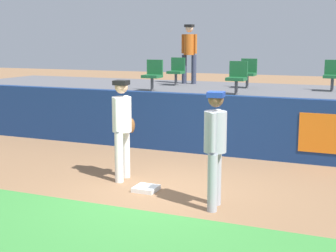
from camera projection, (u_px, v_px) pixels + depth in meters
ground_plane at (157, 194)px, 8.38m from camera, size 60.00×60.00×0.00m
grass_foreground_strip at (87, 243)px, 6.35m from camera, size 18.00×2.80×0.01m
first_base at (146, 189)px, 8.56m from camera, size 0.40×0.40×0.08m
player_fielder_home at (122, 123)px, 9.08m from camera, size 0.39×0.60×1.89m
player_runner_visitor at (215, 142)px, 7.51m from camera, size 0.39×0.52×1.85m
field_wall at (214, 125)px, 11.19m from camera, size 18.00×0.26×1.40m
bleacher_platform at (242, 113)px, 13.54m from camera, size 18.00×4.80×1.26m
seat_back_center at (248, 72)px, 13.96m from camera, size 0.46×0.44×0.84m
seat_front_left at (153, 73)px, 13.16m from camera, size 0.46×0.44×0.84m
seat_back_right at (333, 74)px, 13.07m from camera, size 0.47×0.44×0.84m
seat_back_left at (177, 70)px, 14.81m from camera, size 0.45×0.44×0.84m
seat_front_center at (237, 76)px, 12.27m from camera, size 0.47×0.44×0.84m
spectator_hooded at (189, 50)px, 15.23m from camera, size 0.52×0.37×1.85m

